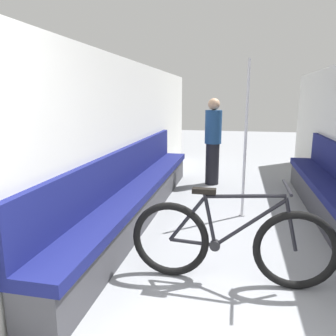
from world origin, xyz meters
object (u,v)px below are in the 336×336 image
Objects in this scene: bicycle at (230,243)px; passenger_standing at (213,141)px; bench_seat_row_left at (138,195)px; grab_pole_near at (245,143)px.

passenger_standing is at bearing 81.49° from bicycle.
grab_pole_near reaches higher than bench_seat_row_left.
bicycle is 1.11× the size of passenger_standing.
bench_seat_row_left is 1.82m from bicycle.
grab_pole_near is 1.70m from passenger_standing.
bicycle is 0.85× the size of grab_pole_near.
grab_pole_near is at bearing 14.47° from bench_seat_row_left.
bench_seat_row_left is at bearing -165.53° from grab_pole_near.
passenger_standing is (-0.41, 3.29, 0.44)m from bicycle.
grab_pole_near reaches higher than passenger_standing.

